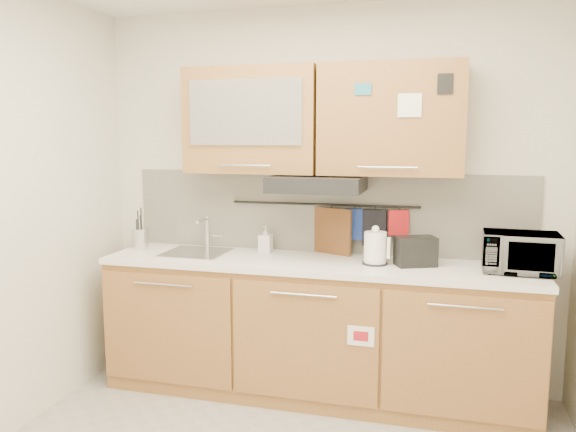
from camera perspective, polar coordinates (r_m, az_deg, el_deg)
The scene contains 17 objects.
wall_back at distance 3.92m, azimuth 3.76°, elevation 1.84°, with size 3.20×3.20×0.00m, color silver.
base_cabinet at distance 3.83m, azimuth 2.72°, elevation -12.07°, with size 2.80×0.64×0.88m.
countertop at distance 3.69m, azimuth 2.76°, elevation -4.85°, with size 2.82×0.62×0.04m, color white.
backsplash at distance 3.92m, azimuth 3.72°, elevation 0.37°, with size 2.80×0.02×0.56m, color silver.
upper_cabinets at distance 3.73m, azimuth 3.23°, elevation 9.68°, with size 1.82×0.37×0.70m.
range_hood at distance 3.67m, azimuth 3.01°, elevation 3.29°, with size 0.60×0.46×0.10m, color black.
sink at distance 3.97m, azimuth -9.28°, elevation -3.68°, with size 0.42×0.40×0.26m.
utensil_rail at distance 3.88m, azimuth 3.61°, elevation 1.17°, with size 0.02×0.02×1.30m, color black.
utensil_crock at distance 4.18m, azimuth -14.76°, elevation -2.21°, with size 0.16×0.16×0.30m.
kettle at distance 3.60m, azimuth 8.86°, elevation -3.33°, with size 0.18×0.17×0.25m.
toaster at distance 3.61m, azimuth 12.84°, elevation -3.48°, with size 0.28×0.23×0.18m.
microwave at distance 3.62m, azimuth 22.54°, elevation -3.46°, with size 0.43×0.29×0.24m, color #999999.
soap_bottle at distance 3.93m, azimuth -2.29°, elevation -2.35°, with size 0.09×0.09×0.19m, color #999999.
cutting_board at distance 3.89m, azimuth 4.35°, elevation -2.12°, with size 0.33×0.02×0.40m, color brown.
oven_mitt at distance 3.85m, azimuth 6.76°, elevation -0.83°, with size 0.13×0.03×0.21m, color navy.
dark_pouch at distance 3.83m, azimuth 8.79°, elevation -1.17°, with size 0.16×0.05×0.25m, color black.
pot_holder at distance 3.81m, azimuth 11.16°, elevation -0.67°, with size 0.14×0.02×0.17m, color red.
Camera 1 is at (0.76, -2.33, 1.73)m, focal length 35.00 mm.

